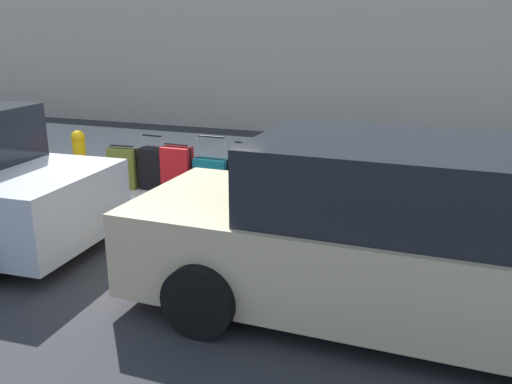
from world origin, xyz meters
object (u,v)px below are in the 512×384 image
bollard_post (43,161)px  fire_hydrant (80,155)px  suitcase_red_0 (428,200)px  suitcase_maroon_5 (249,181)px  suitcase_red_7 (177,171)px  suitcase_navy_3 (318,188)px  suitcase_black_1 (389,197)px  suitcase_olive_2 (352,191)px  suitcase_teal_6 (212,178)px  parked_car_beige_0 (400,239)px  suitcase_black_8 (154,169)px  suitcase_silver_4 (285,184)px  suitcase_olive_9 (123,168)px

bollard_post → fire_hydrant: bearing=-165.9°
suitcase_red_0 → suitcase_maroon_5: 2.43m
suitcase_maroon_5 → suitcase_red_7: bearing=6.6°
suitcase_navy_3 → suitcase_red_0: bearing=-177.4°
suitcase_black_1 → suitcase_olive_2: suitcase_black_1 is taller
suitcase_navy_3 → suitcase_teal_6: (1.55, 0.01, -0.00)m
parked_car_beige_0 → suitcase_red_7: bearing=-34.0°
suitcase_red_7 → bollard_post: (2.34, 0.08, -0.02)m
fire_hydrant → suitcase_black_8: bearing=-177.0°
suitcase_silver_4 → bollard_post: 3.93m
suitcase_red_7 → bollard_post: size_ratio=1.14×
suitcase_teal_6 → parked_car_beige_0: (-2.83, 2.32, 0.32)m
suitcase_olive_2 → suitcase_navy_3: 0.45m
suitcase_black_1 → fire_hydrant: bearing=-0.6°
suitcase_black_1 → fire_hydrant: size_ratio=1.01×
suitcase_olive_2 → suitcase_maroon_5: (1.46, 0.00, -0.01)m
suitcase_navy_3 → suitcase_black_8: 2.54m
suitcase_red_7 → parked_car_beige_0: bearing=146.0°
suitcase_teal_6 → parked_car_beige_0: bearing=140.7°
suitcase_red_0 → bollard_post: size_ratio=1.10×
suitcase_maroon_5 → suitcase_black_8: bearing=-0.5°
suitcase_navy_3 → suitcase_olive_9: 3.01m
suitcase_maroon_5 → suitcase_silver_4: bearing=-177.7°
suitcase_maroon_5 → fire_hydrant: bearing=1.1°
suitcase_black_1 → suitcase_navy_3: (0.94, -0.05, 0.00)m
suitcase_olive_2 → suitcase_red_7: bearing=2.8°
suitcase_olive_9 → bollard_post: 1.40m
suitcase_olive_9 → parked_car_beige_0: (-4.28, 2.29, 0.30)m
suitcase_teal_6 → parked_car_beige_0: size_ratio=0.19×
suitcase_olive_9 → suitcase_black_8: bearing=-167.3°
suitcase_red_0 → suitcase_red_7: (3.48, 0.13, 0.10)m
suitcase_black_1 → fire_hydrant: 4.75m
suitcase_silver_4 → fire_hydrant: 3.33m
suitcase_olive_2 → bollard_post: 4.86m
suitcase_teal_6 → suitcase_olive_9: size_ratio=1.35×
suitcase_navy_3 → suitcase_red_7: (2.07, 0.07, 0.07)m
suitcase_black_1 → suitcase_red_7: 3.01m
suitcase_red_0 → suitcase_navy_3: (1.41, 0.06, 0.03)m
suitcase_silver_4 → suitcase_red_7: (1.58, 0.14, 0.08)m
suitcase_silver_4 → suitcase_navy_3: bearing=171.5°
bollard_post → parked_car_beige_0: size_ratio=0.14×
suitcase_red_0 → suitcase_olive_9: 4.42m
suitcase_navy_3 → parked_car_beige_0: parked_car_beige_0 is taller
suitcase_black_8 → suitcase_red_7: bearing=163.8°
suitcase_silver_4 → parked_car_beige_0: 3.00m
fire_hydrant → bollard_post: bearing=14.1°
suitcase_silver_4 → suitcase_maroon_5: size_ratio=0.97×
suitcase_navy_3 → parked_car_beige_0: (-1.28, 2.33, 0.32)m
suitcase_maroon_5 → suitcase_teal_6: (0.54, 0.07, 0.02)m
suitcase_olive_9 → bollard_post: size_ratio=0.99×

